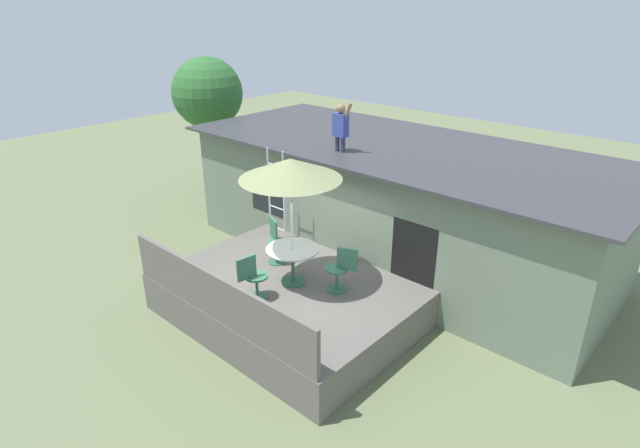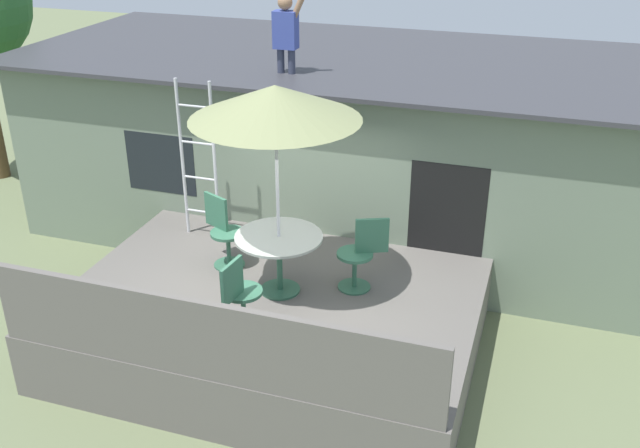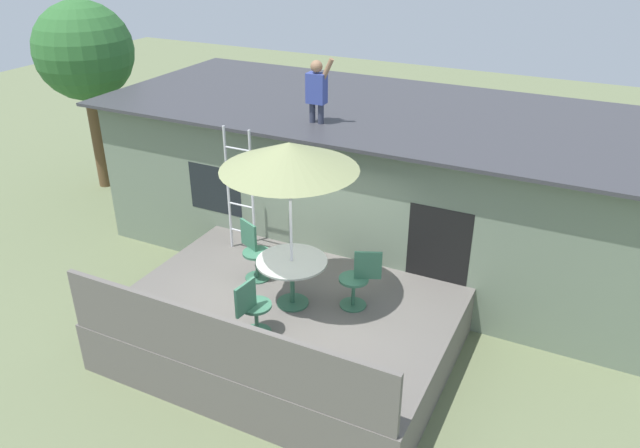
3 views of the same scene
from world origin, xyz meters
name	(u,v)px [view 2 (image 2 of 3)]	position (x,y,z in m)	size (l,w,h in m)	color
ground_plane	(277,343)	(0.00, 0.00, 0.00)	(40.00, 40.00, 0.00)	#66704C
house	(357,144)	(0.00, 3.60, 1.43)	(10.50, 4.50, 2.86)	slate
deck	(276,317)	(0.00, 0.00, 0.40)	(4.88, 3.74, 0.80)	#605B56
deck_railing	(206,341)	(0.00, -1.82, 1.25)	(4.78, 0.08, 0.90)	#605B56
patio_table	(279,248)	(0.07, -0.02, 1.39)	(1.04, 1.04, 0.74)	#33664C
patio_umbrella	(275,103)	(0.07, -0.02, 3.15)	(1.90, 1.90, 2.54)	silver
step_ladder	(198,161)	(-1.49, 1.06, 1.90)	(0.52, 0.04, 2.20)	silver
person_figure	(286,29)	(-0.65, 2.26, 3.47)	(0.47, 0.20, 1.11)	#33384C
patio_chair_left	(224,232)	(-0.85, 0.40, 1.26)	(0.59, 0.44, 0.92)	#33664C
patio_chair_right	(361,254)	(0.97, 0.37, 1.26)	(0.60, 0.44, 0.92)	#33664C
patio_chair_near	(239,295)	(-0.03, -0.94, 1.26)	(0.44, 0.62, 0.92)	#33664C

